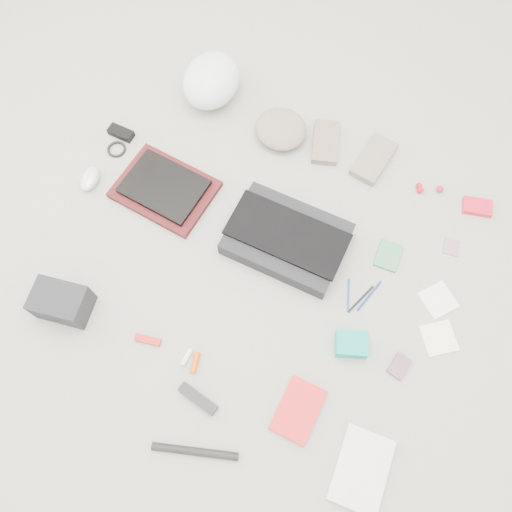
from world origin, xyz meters
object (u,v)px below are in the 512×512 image
at_px(messenger_bag, 287,239).
at_px(laptop, 164,187).
at_px(camera_bag, 62,302).
at_px(bike_helmet, 211,80).
at_px(accordion_wallet, 351,344).
at_px(book_red, 298,410).

relative_size(messenger_bag, laptop, 1.40).
height_order(laptop, camera_bag, camera_bag).
xyz_separation_m(laptop, bike_helmet, (-0.06, 0.50, 0.05)).
xyz_separation_m(camera_bag, accordion_wallet, (0.94, 0.32, -0.03)).
xyz_separation_m(bike_helmet, accordion_wallet, (0.94, -0.73, -0.06)).
relative_size(bike_helmet, accordion_wallet, 2.67).
distance_m(book_red, accordion_wallet, 0.28).
bearing_deg(book_red, camera_bag, -177.23).
relative_size(camera_bag, book_red, 0.95).
xyz_separation_m(bike_helmet, book_red, (0.87, -1.00, -0.07)).
xyz_separation_m(messenger_bag, accordion_wallet, (0.36, -0.25, -0.01)).
height_order(bike_helmet, camera_bag, bike_helmet).
relative_size(camera_bag, accordion_wallet, 1.70).
height_order(camera_bag, accordion_wallet, camera_bag).
distance_m(laptop, accordion_wallet, 0.91).
xyz_separation_m(bike_helmet, camera_bag, (-0.01, -1.05, -0.03)).
xyz_separation_m(messenger_bag, book_red, (0.29, -0.52, -0.02)).
height_order(messenger_bag, book_red, messenger_bag).
height_order(book_red, accordion_wallet, accordion_wallet).
bearing_deg(bike_helmet, book_red, -55.30).
bearing_deg(messenger_bag, laptop, -179.58).
relative_size(book_red, accordion_wallet, 1.78).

